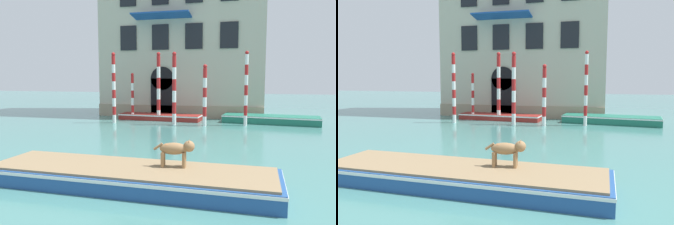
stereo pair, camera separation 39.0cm
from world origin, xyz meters
TOP-DOWN VIEW (x-y plane):
  - boat_foreground at (3.21, 7.24)m, footprint 8.08×2.39m
  - dog_on_deck at (4.45, 7.57)m, footprint 1.13×0.42m
  - boat_moored_near_palazzo at (0.27, 20.85)m, footprint 5.82×1.88m
  - boat_moored_far at (7.62, 20.92)m, footprint 6.14×2.50m
  - mooring_pole_0 at (3.67, 18.74)m, footprint 0.25×0.25m
  - mooring_pole_1 at (6.08, 19.54)m, footprint 0.22×0.22m
  - mooring_pole_2 at (0.31, 20.35)m, footprint 0.26×0.26m
  - mooring_pole_3 at (-1.59, 20.43)m, footprint 0.20×0.20m
  - mooring_pole_4 at (1.79, 18.67)m, footprint 0.26×0.26m
  - mooring_pole_5 at (-2.18, 18.60)m, footprint 0.24×0.24m

SIDE VIEW (x-z plane):
  - boat_moored_near_palazzo at x=0.27m, z-range 0.01..0.42m
  - boat_moored_far at x=7.62m, z-range 0.01..0.52m
  - boat_foreground at x=3.21m, z-range 0.02..0.54m
  - dog_on_deck at x=4.45m, z-range 0.63..1.38m
  - mooring_pole_3 at x=-1.59m, z-range 0.02..3.27m
  - mooring_pole_0 at x=3.67m, z-range 0.02..3.75m
  - mooring_pole_4 at x=1.79m, z-range 0.02..4.52m
  - mooring_pole_5 at x=-2.18m, z-range 0.02..4.55m
  - mooring_pole_1 at x=6.08m, z-range 0.02..4.56m
  - mooring_pole_2 at x=0.31m, z-range 0.02..4.65m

